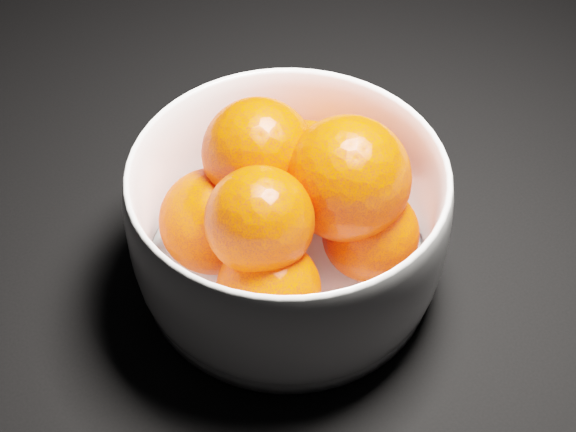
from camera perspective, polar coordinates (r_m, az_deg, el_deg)
name	(u,v)px	position (r m, az deg, el deg)	size (l,w,h in m)	color
ground	(70,122)	(0.78, -15.23, 6.48)	(3.00, 3.00, 0.00)	black
bowl	(288,221)	(0.58, 0.00, -0.38)	(0.23, 0.23, 0.11)	white
orange_pile	(291,202)	(0.58, 0.19, 1.02)	(0.17, 0.17, 0.13)	#FB2F00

